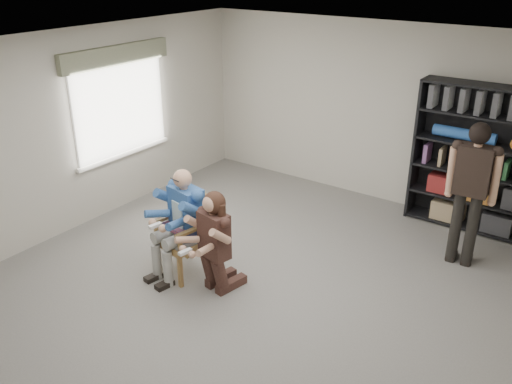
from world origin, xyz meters
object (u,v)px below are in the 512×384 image
Objects in this scene: seated_man at (182,223)px; bookshelf at (479,160)px; standing_man at (469,197)px; armchair at (182,234)px; kneeling_woman at (212,245)px.

seated_man is 0.66× the size of bookshelf.
armchair is at bearing -144.93° from standing_man.
bookshelf is at bearing 70.61° from kneeling_woman.
seated_man is 3.55m from standing_man.
standing_man is at bearing 49.79° from seated_man.
bookshelf is (2.57, 3.30, 0.36)m from seated_man.
seated_man is at bearing -144.93° from standing_man.
standing_man is (2.76, 2.23, 0.40)m from armchair.
bookshelf is (1.99, 3.42, 0.42)m from kneeling_woman.
armchair is at bearing 0.00° from seated_man.
seated_man is at bearing 179.17° from kneeling_woman.
seated_man is 4.20m from bookshelf.
kneeling_woman is 0.68× the size of standing_man.
armchair is 4.21m from bookshelf.
standing_man is at bearing -80.27° from bookshelf.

